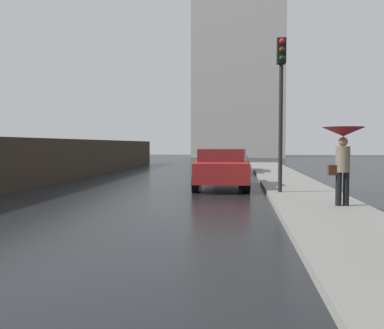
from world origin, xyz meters
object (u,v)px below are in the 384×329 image
pedestrian_with_umbrella_near (343,144)px  traffic_light (281,86)px  car_red_near_kerb (220,168)px  car_grey_mid_road (232,160)px

pedestrian_with_umbrella_near → traffic_light: 3.39m
pedestrian_with_umbrella_near → traffic_light: size_ratio=0.40×
pedestrian_with_umbrella_near → car_red_near_kerb: bearing=-67.1°
car_red_near_kerb → traffic_light: traffic_light is taller
car_grey_mid_road → traffic_light: bearing=-78.3°
car_red_near_kerb → pedestrian_with_umbrella_near: pedestrian_with_umbrella_near is taller
pedestrian_with_umbrella_near → car_grey_mid_road: bearing=-87.1°
car_red_near_kerb → pedestrian_with_umbrella_near: 5.78m
pedestrian_with_umbrella_near → traffic_light: bearing=-75.9°
traffic_light → car_grey_mid_road: bearing=99.2°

